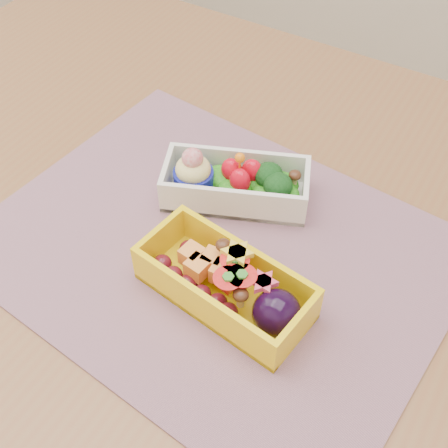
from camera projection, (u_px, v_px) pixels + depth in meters
The scene contains 4 objects.
table at pixel (254, 303), 0.68m from camera, with size 1.20×0.80×0.75m.
placemat at pixel (215, 249), 0.60m from camera, with size 0.46×0.36×0.00m, color #A06E75.
bento_white at pixel (235, 183), 0.63m from camera, with size 0.17×0.12×0.07m.
bento_yellow at pixel (228, 284), 0.54m from camera, with size 0.18×0.10×0.06m.
Camera 1 is at (0.17, -0.35, 1.22)m, focal length 46.70 mm.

